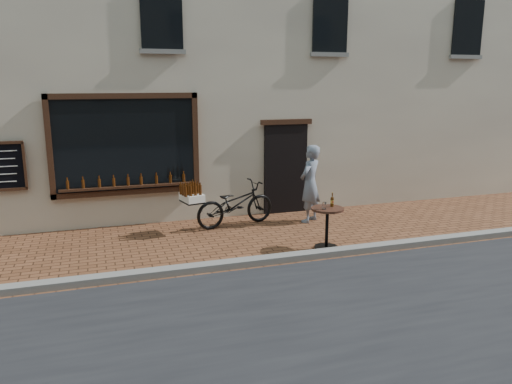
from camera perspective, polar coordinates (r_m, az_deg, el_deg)
name	(u,v)px	position (r m, az deg, el deg)	size (l,w,h in m)	color
ground	(256,269)	(8.87, -0.01, -8.75)	(90.00, 90.00, 0.00)	brown
kerb	(252,262)	(9.02, -0.41, -7.96)	(90.00, 0.25, 0.12)	slate
shop_building	(183,15)	(14.68, -8.40, 19.39)	(28.00, 6.20, 10.00)	beige
cargo_bicycle	(234,204)	(11.28, -2.56, -1.34)	(2.30, 1.08, 1.07)	black
bistro_table	(327,219)	(9.84, 8.15, -3.12)	(0.64, 0.64, 1.09)	black
pedestrian	(310,184)	(11.60, 6.19, 0.95)	(0.66, 0.43, 1.80)	slate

